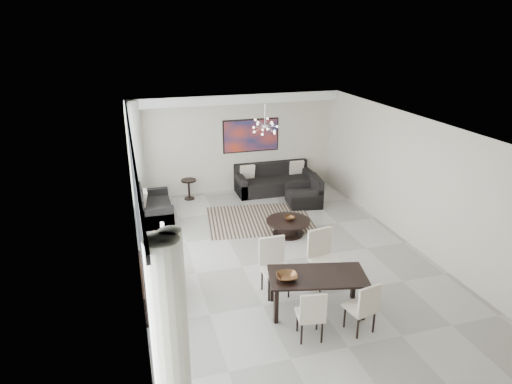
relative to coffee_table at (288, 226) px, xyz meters
name	(u,v)px	position (x,y,z in m)	size (l,w,h in m)	color
room_shell	(309,195)	(-0.02, -1.18, 1.24)	(6.00, 9.00, 2.90)	#A8A39B
window_wall	(143,212)	(-3.33, -1.18, 1.26)	(0.37, 8.95, 2.90)	silver
soffit	(235,99)	(-0.48, 3.12, 2.56)	(5.98, 0.40, 0.26)	white
painting	(251,136)	(0.02, 3.29, 1.44)	(1.68, 0.04, 0.98)	red
chandelier	(265,126)	(-0.18, 1.32, 2.14)	(0.66, 0.66, 0.71)	silver
rug	(260,219)	(-0.40, 1.01, -0.20)	(2.61, 2.01, 0.01)	black
coffee_table	(288,226)	(0.00, 0.00, 0.00)	(1.05, 1.05, 0.37)	black
bowl_coffee	(290,218)	(0.05, 0.02, 0.20)	(0.25, 0.25, 0.08)	brown
sofa_main	(274,182)	(0.62, 2.89, 0.07)	(2.27, 0.93, 0.82)	black
loveseat	(152,209)	(-3.02, 1.87, 0.06)	(0.87, 1.55, 0.77)	black
armchair	(305,195)	(1.11, 1.66, 0.06)	(0.99, 1.03, 0.78)	black
side_table	(189,186)	(-1.91, 2.97, 0.19)	(0.42, 0.42, 0.58)	black
tv_console	(156,284)	(-3.24, -1.81, 0.07)	(0.50, 1.77, 0.55)	black
television	(162,252)	(-3.08, -1.75, 0.68)	(1.16, 0.15, 0.67)	gray
dining_table	(317,280)	(-0.57, -3.00, 0.40)	(1.82, 1.19, 0.70)	black
dining_chair_sw	(312,313)	(-0.99, -3.74, 0.31)	(0.48, 0.48, 0.90)	beige
dining_chair_se	(364,305)	(-0.10, -3.80, 0.32)	(0.50, 0.50, 0.92)	beige
dining_chair_nw	(274,262)	(-1.10, -2.21, 0.41)	(0.51, 0.51, 1.07)	beige
dining_chair_ne	(322,253)	(-0.12, -2.18, 0.43)	(0.57, 0.57, 1.10)	beige
bowl_dining	(287,277)	(-1.12, -2.97, 0.53)	(0.36, 0.36, 0.09)	brown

